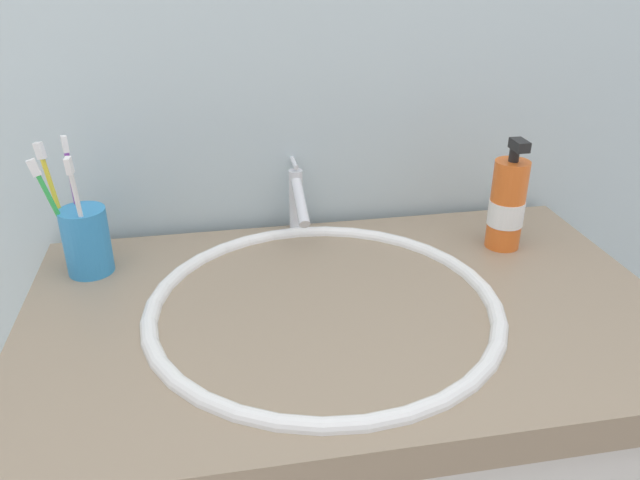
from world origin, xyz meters
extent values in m
cube|color=silver|center=(0.00, 0.32, 1.20)|extent=(2.10, 0.04, 2.40)
cube|color=gray|center=(0.00, 0.00, 0.85)|extent=(0.90, 0.55, 0.05)
ellipsoid|color=white|center=(-0.03, 0.00, 0.81)|extent=(0.44, 0.44, 0.12)
torus|color=white|center=(-0.03, 0.00, 0.87)|extent=(0.50, 0.50, 0.02)
cylinder|color=#595B60|center=(-0.03, 0.00, 0.75)|extent=(0.03, 0.03, 0.01)
cylinder|color=silver|center=(-0.03, 0.26, 0.93)|extent=(0.02, 0.02, 0.11)
cylinder|color=silver|center=(-0.03, 0.21, 0.94)|extent=(0.02, 0.10, 0.06)
cylinder|color=silver|center=(-0.03, 0.27, 0.99)|extent=(0.01, 0.05, 0.01)
cylinder|color=#338CCC|center=(-0.37, 0.17, 0.92)|extent=(0.07, 0.07, 0.10)
cylinder|color=purple|center=(-0.38, 0.19, 0.97)|extent=(0.01, 0.02, 0.19)
cube|color=white|center=(-0.38, 0.20, 1.06)|extent=(0.01, 0.02, 0.02)
cylinder|color=green|center=(-0.40, 0.16, 0.96)|extent=(0.05, 0.02, 0.17)
cube|color=white|center=(-0.42, 0.15, 1.05)|extent=(0.02, 0.01, 0.03)
cylinder|color=yellow|center=(-0.40, 0.18, 0.97)|extent=(0.03, 0.02, 0.19)
cube|color=white|center=(-0.41, 0.19, 1.06)|extent=(0.02, 0.01, 0.03)
cylinder|color=white|center=(-0.36, 0.14, 0.97)|extent=(0.01, 0.03, 0.18)
cube|color=white|center=(-0.37, 0.13, 1.05)|extent=(0.01, 0.02, 0.03)
cylinder|color=orange|center=(0.29, 0.13, 0.94)|extent=(0.06, 0.06, 0.15)
cylinder|color=black|center=(0.29, 0.13, 1.03)|extent=(0.02, 0.02, 0.02)
cube|color=black|center=(0.29, 0.12, 1.05)|extent=(0.02, 0.04, 0.02)
cylinder|color=white|center=(0.29, 0.13, 0.93)|extent=(0.06, 0.06, 0.04)
camera|label=1|loc=(-0.17, -0.73, 1.34)|focal=35.13mm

